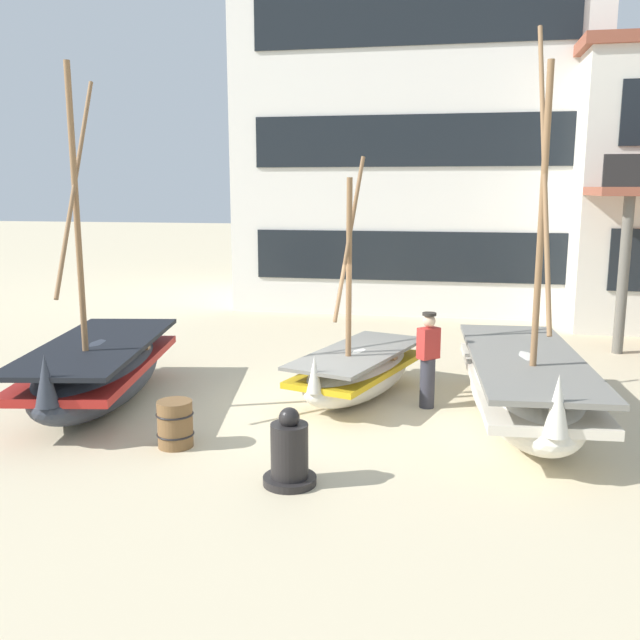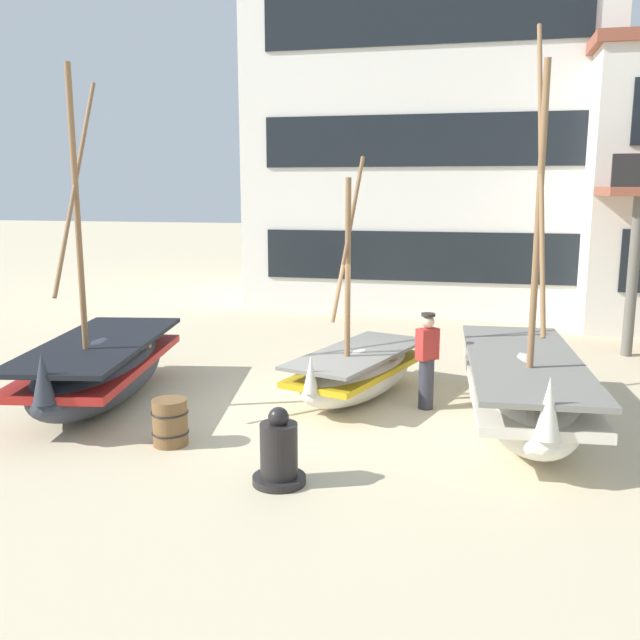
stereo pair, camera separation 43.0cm
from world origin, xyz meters
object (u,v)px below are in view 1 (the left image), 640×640
(fisherman_by_hull, at_px, (428,361))
(harbor_building_main, at_px, (415,147))
(fishing_boat_far_right, at_px, (98,370))
(wooden_barrel, at_px, (175,424))
(fishing_boat_near_left, at_px, (358,371))
(fishing_boat_centre_large, at_px, (524,386))
(capstan_winch, at_px, (290,454))

(fisherman_by_hull, height_order, harbor_building_main, harbor_building_main)
(fishing_boat_far_right, height_order, fisherman_by_hull, fishing_boat_far_right)
(fishing_boat_far_right, distance_m, wooden_barrel, 2.72)
(fishing_boat_near_left, distance_m, fishing_boat_far_right, 4.62)
(fishing_boat_centre_large, distance_m, wooden_barrel, 5.53)
(capstan_winch, height_order, harbor_building_main, harbor_building_main)
(fishing_boat_far_right, xyz_separation_m, capstan_winch, (4.08, -2.65, -0.22))
(fishing_boat_centre_large, bearing_deg, fishing_boat_far_right, -177.74)
(fishing_boat_far_right, relative_size, harbor_building_main, 0.51)
(fishing_boat_centre_large, height_order, capstan_winch, fishing_boat_centre_large)
(fishing_boat_centre_large, bearing_deg, wooden_barrel, -159.10)
(fishing_boat_near_left, bearing_deg, capstan_winch, -95.36)
(capstan_winch, xyz_separation_m, harbor_building_main, (0.67, 15.37, 4.67))
(fishing_boat_near_left, xyz_separation_m, fishing_boat_far_right, (-4.45, -1.26, 0.13))
(fishing_boat_far_right, relative_size, fisherman_by_hull, 3.40)
(fishing_boat_far_right, bearing_deg, fishing_boat_near_left, 15.77)
(fisherman_by_hull, distance_m, harbor_building_main, 12.59)
(capstan_winch, xyz_separation_m, wooden_barrel, (-1.97, 0.97, -0.06))
(fishing_boat_far_right, height_order, harbor_building_main, harbor_building_main)
(fisherman_by_hull, bearing_deg, fishing_boat_far_right, -171.03)
(fishing_boat_near_left, xyz_separation_m, capstan_winch, (-0.37, -3.91, -0.09))
(fishing_boat_near_left, bearing_deg, wooden_barrel, -128.44)
(fishing_boat_near_left, distance_m, fisherman_by_hull, 1.35)
(harbor_building_main, bearing_deg, fishing_boat_far_right, -110.47)
(fisherman_by_hull, relative_size, capstan_winch, 1.63)
(fisherman_by_hull, distance_m, capstan_winch, 3.93)
(fisherman_by_hull, xyz_separation_m, harbor_building_main, (-0.96, 11.82, 4.25))
(fishing_boat_near_left, xyz_separation_m, harbor_building_main, (0.30, 11.46, 4.59))
(fishing_boat_far_right, height_order, wooden_barrel, fishing_boat_far_right)
(fishing_boat_centre_large, bearing_deg, fisherman_by_hull, 158.57)
(fishing_boat_near_left, relative_size, fishing_boat_centre_large, 0.70)
(wooden_barrel, xyz_separation_m, harbor_building_main, (2.63, 14.40, 4.73))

